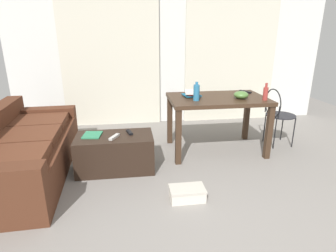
{
  "coord_description": "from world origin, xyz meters",
  "views": [
    {
      "loc": [
        -0.78,
        -1.83,
        1.59
      ],
      "look_at": [
        -0.29,
        1.6,
        0.42
      ],
      "focal_mm": 30.0,
      "sensor_mm": 36.0,
      "label": 1
    }
  ],
  "objects_px": {
    "tv_remote_primary": "(129,132)",
    "magazine": "(92,135)",
    "bottle_far": "(196,92)",
    "tv_remote_on_table": "(245,92)",
    "book_stack": "(192,94)",
    "bottle_near": "(266,93)",
    "bowl": "(241,95)",
    "coffee_table": "(115,153)",
    "wire_chair": "(277,111)",
    "couch": "(21,152)",
    "shoebox": "(187,193)",
    "craft_table": "(217,105)",
    "tv_remote_secondary": "(114,137)"
  },
  "relations": [
    {
      "from": "bowl",
      "to": "tv_remote_on_table",
      "type": "xyz_separation_m",
      "value": [
        0.21,
        0.35,
        -0.04
      ]
    },
    {
      "from": "craft_table",
      "to": "bottle_near",
      "type": "height_order",
      "value": "bottle_near"
    },
    {
      "from": "wire_chair",
      "to": "bottle_near",
      "type": "distance_m",
      "value": 0.58
    },
    {
      "from": "tv_remote_primary",
      "to": "magazine",
      "type": "bearing_deg",
      "value": 167.71
    },
    {
      "from": "wire_chair",
      "to": "coffee_table",
      "type": "bearing_deg",
      "value": -168.44
    },
    {
      "from": "tv_remote_primary",
      "to": "wire_chair",
      "type": "bearing_deg",
      "value": -4.04
    },
    {
      "from": "bottle_near",
      "to": "magazine",
      "type": "height_order",
      "value": "bottle_near"
    },
    {
      "from": "craft_table",
      "to": "book_stack",
      "type": "relative_size",
      "value": 4.03
    },
    {
      "from": "bottle_far",
      "to": "tv_remote_on_table",
      "type": "distance_m",
      "value": 0.89
    },
    {
      "from": "couch",
      "to": "shoebox",
      "type": "height_order",
      "value": "couch"
    },
    {
      "from": "book_stack",
      "to": "wire_chair",
      "type": "bearing_deg",
      "value": -1.03
    },
    {
      "from": "bottle_far",
      "to": "wire_chair",
      "type": "bearing_deg",
      "value": 9.87
    },
    {
      "from": "bottle_near",
      "to": "tv_remote_on_table",
      "type": "xyz_separation_m",
      "value": [
        -0.07,
        0.46,
        -0.08
      ]
    },
    {
      "from": "craft_table",
      "to": "magazine",
      "type": "bearing_deg",
      "value": -167.89
    },
    {
      "from": "bottle_far",
      "to": "tv_remote_on_table",
      "type": "xyz_separation_m",
      "value": [
        0.81,
        0.37,
        -0.09
      ]
    },
    {
      "from": "bottle_far",
      "to": "book_stack",
      "type": "xyz_separation_m",
      "value": [
        -0.0,
        0.24,
        -0.07
      ]
    },
    {
      "from": "wire_chair",
      "to": "book_stack",
      "type": "relative_size",
      "value": 2.62
    },
    {
      "from": "coffee_table",
      "to": "tv_remote_on_table",
      "type": "relative_size",
      "value": 4.81
    },
    {
      "from": "tv_remote_secondary",
      "to": "book_stack",
      "type": "bearing_deg",
      "value": 55.97
    },
    {
      "from": "coffee_table",
      "to": "tv_remote_secondary",
      "type": "xyz_separation_m",
      "value": [
        0.01,
        -0.07,
        0.23
      ]
    },
    {
      "from": "couch",
      "to": "tv_remote_primary",
      "type": "height_order",
      "value": "couch"
    },
    {
      "from": "craft_table",
      "to": "tv_remote_primary",
      "type": "height_order",
      "value": "craft_table"
    },
    {
      "from": "wire_chair",
      "to": "tv_remote_on_table",
      "type": "xyz_separation_m",
      "value": [
        -0.43,
        0.16,
        0.26
      ]
    },
    {
      "from": "tv_remote_on_table",
      "to": "tv_remote_primary",
      "type": "relative_size",
      "value": 1.18
    },
    {
      "from": "bottle_near",
      "to": "couch",
      "type": "bearing_deg",
      "value": -177.03
    },
    {
      "from": "tv_remote_primary",
      "to": "magazine",
      "type": "distance_m",
      "value": 0.43
    },
    {
      "from": "couch",
      "to": "shoebox",
      "type": "xyz_separation_m",
      "value": [
        1.78,
        -0.76,
        -0.23
      ]
    },
    {
      "from": "wire_chair",
      "to": "shoebox",
      "type": "height_order",
      "value": "wire_chair"
    },
    {
      "from": "tv_remote_on_table",
      "to": "shoebox",
      "type": "bearing_deg",
      "value": -158.57
    },
    {
      "from": "bottle_far",
      "to": "shoebox",
      "type": "bearing_deg",
      "value": -107.2
    },
    {
      "from": "book_stack",
      "to": "magazine",
      "type": "height_order",
      "value": "book_stack"
    },
    {
      "from": "magazine",
      "to": "shoebox",
      "type": "xyz_separation_m",
      "value": [
        0.98,
        -0.81,
        -0.37
      ]
    },
    {
      "from": "wire_chair",
      "to": "bottle_near",
      "type": "relative_size",
      "value": 3.86
    },
    {
      "from": "wire_chair",
      "to": "shoebox",
      "type": "relative_size",
      "value": 2.38
    },
    {
      "from": "couch",
      "to": "book_stack",
      "type": "xyz_separation_m",
      "value": [
        2.09,
        0.48,
        0.51
      ]
    },
    {
      "from": "magazine",
      "to": "couch",
      "type": "bearing_deg",
      "value": -169.57
    },
    {
      "from": "bottle_far",
      "to": "shoebox",
      "type": "distance_m",
      "value": 1.33
    },
    {
      "from": "couch",
      "to": "magazine",
      "type": "relative_size",
      "value": 9.02
    },
    {
      "from": "coffee_table",
      "to": "bottle_near",
      "type": "relative_size",
      "value": 4.17
    },
    {
      "from": "book_stack",
      "to": "shoebox",
      "type": "relative_size",
      "value": 0.91
    },
    {
      "from": "book_stack",
      "to": "shoebox",
      "type": "height_order",
      "value": "book_stack"
    },
    {
      "from": "bottle_far",
      "to": "magazine",
      "type": "bearing_deg",
      "value": -171.01
    },
    {
      "from": "wire_chair",
      "to": "tv_remote_primary",
      "type": "relative_size",
      "value": 5.27
    },
    {
      "from": "couch",
      "to": "wire_chair",
      "type": "distance_m",
      "value": 3.37
    },
    {
      "from": "couch",
      "to": "tv_remote_primary",
      "type": "distance_m",
      "value": 1.25
    },
    {
      "from": "couch",
      "to": "magazine",
      "type": "xyz_separation_m",
      "value": [
        0.8,
        0.04,
        0.15
      ]
    },
    {
      "from": "wire_chair",
      "to": "couch",
      "type": "bearing_deg",
      "value": -172.1
    },
    {
      "from": "bowl",
      "to": "book_stack",
      "type": "xyz_separation_m",
      "value": [
        -0.6,
        0.22,
        -0.01
      ]
    },
    {
      "from": "bottle_far",
      "to": "bowl",
      "type": "relative_size",
      "value": 1.25
    },
    {
      "from": "tv_remote_secondary",
      "to": "craft_table",
      "type": "bearing_deg",
      "value": 46.35
    }
  ]
}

